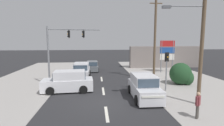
# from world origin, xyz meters

# --- Properties ---
(ground_plane) EXTENTS (140.00, 140.00, 0.00)m
(ground_plane) POSITION_xyz_m (0.00, 0.00, 0.00)
(ground_plane) COLOR #28282B
(lane_dash_near) EXTENTS (0.20, 2.40, 0.01)m
(lane_dash_near) POSITION_xyz_m (0.00, -2.00, 0.00)
(lane_dash_near) COLOR silver
(lane_dash_near) RESTS_ON ground
(lane_dash_mid) EXTENTS (0.20, 2.40, 0.01)m
(lane_dash_mid) POSITION_xyz_m (0.00, 3.00, 0.00)
(lane_dash_mid) COLOR silver
(lane_dash_mid) RESTS_ON ground
(lane_dash_far) EXTENTS (0.20, 2.40, 0.01)m
(lane_dash_far) POSITION_xyz_m (0.00, 8.00, 0.00)
(lane_dash_far) COLOR silver
(lane_dash_far) RESTS_ON ground
(kerb_right_verge) EXTENTS (10.00, 44.00, 0.02)m
(kerb_right_verge) POSITION_xyz_m (9.00, 2.00, 0.01)
(kerb_right_verge) COLOR #A39E99
(kerb_right_verge) RESTS_ON ground
(kerb_left_verge) EXTENTS (8.00, 40.00, 0.02)m
(kerb_left_verge) POSITION_xyz_m (-8.50, 4.00, 0.01)
(kerb_left_verge) COLOR #A39E99
(kerb_left_verge) RESTS_ON ground
(utility_pole_foreground_right) EXTENTS (3.78, 0.43, 9.62)m
(utility_pole_foreground_right) POSITION_xyz_m (6.59, -0.98, 5.17)
(utility_pole_foreground_right) COLOR brown
(utility_pole_foreground_right) RESTS_ON ground
(utility_pole_midground_right) EXTENTS (1.80, 0.26, 9.73)m
(utility_pole_midground_right) POSITION_xyz_m (5.97, 6.66, 5.11)
(utility_pole_midground_right) COLOR brown
(utility_pole_midground_right) RESTS_ON ground
(traffic_signal_mast) EXTENTS (5.28, 0.56, 6.00)m
(traffic_signal_mast) POSITION_xyz_m (-4.10, 5.49, 4.15)
(traffic_signal_mast) COLOR slate
(traffic_signal_mast) RESTS_ON ground
(pedestal_signal_right_kerb) EXTENTS (0.44, 0.31, 3.56)m
(pedestal_signal_right_kerb) POSITION_xyz_m (5.73, 2.55, 2.42)
(pedestal_signal_right_kerb) COLOR slate
(pedestal_signal_right_kerb) RESTS_ON ground
(shopping_plaza_sign) EXTENTS (2.10, 0.16, 4.60)m
(shopping_plaza_sign) POSITION_xyz_m (9.51, 11.53, 2.98)
(shopping_plaza_sign) COLOR slate
(shopping_plaza_sign) RESTS_ON ground
(roadside_bush) EXTENTS (2.40, 2.06, 2.29)m
(roadside_bush) POSITION_xyz_m (8.30, 4.69, 1.08)
(roadside_bush) COLOR #1E4223
(roadside_bush) RESTS_ON ground
(shopfront_wall_far) EXTENTS (12.00, 1.00, 3.60)m
(shopfront_wall_far) POSITION_xyz_m (11.00, 16.00, 1.80)
(shopfront_wall_far) COLOR gray
(shopfront_wall_far) RESTS_ON ground
(suv_kerbside_parked) EXTENTS (2.06, 4.54, 1.90)m
(suv_kerbside_parked) POSITION_xyz_m (-2.41, 8.62, 0.88)
(suv_kerbside_parked) COLOR silver
(suv_kerbside_parked) RESTS_ON ground
(suv_receding_far) EXTENTS (4.65, 2.30, 1.90)m
(suv_receding_far) POSITION_xyz_m (-3.17, 3.22, 0.88)
(suv_receding_far) COLOR silver
(suv_receding_far) RESTS_ON ground
(suv_oncoming_mid) EXTENTS (2.10, 4.56, 1.90)m
(suv_oncoming_mid) POSITION_xyz_m (3.19, 0.78, 0.88)
(suv_oncoming_mid) COLOR silver
(suv_oncoming_mid) RESTS_ON ground
(hatchback_oncoming_near) EXTENTS (1.90, 3.70, 1.53)m
(hatchback_oncoming_near) POSITION_xyz_m (-1.20, 13.58, 0.70)
(hatchback_oncoming_near) COLOR slate
(hatchback_oncoming_near) RESTS_ON ground
(pedestrian_at_kerb) EXTENTS (0.42, 0.43, 1.63)m
(pedestrian_at_kerb) POSITION_xyz_m (5.33, -3.18, 0.93)
(pedestrian_at_kerb) COLOR #47423D
(pedestrian_at_kerb) RESTS_ON ground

